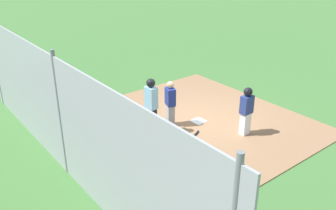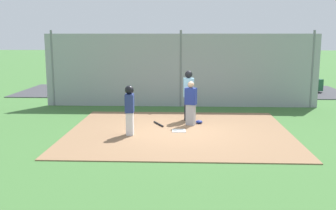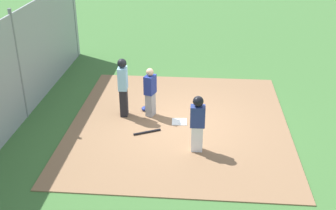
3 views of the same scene
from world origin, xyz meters
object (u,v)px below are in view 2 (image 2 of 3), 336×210
object	(u,v)px
parked_car_green	(281,81)
parked_car_silver	(173,81)
catcher_mask	(199,122)
umpire	(189,94)
parked_car_red	(119,80)
runner	(130,107)
catcher	(191,103)
baseball_bat	(158,124)
home_plate	(179,131)

from	to	relation	value
parked_car_green	parked_car_silver	distance (m)	6.06
catcher_mask	umpire	bearing A→B (deg)	-56.69
parked_car_green	parked_car_red	bearing A→B (deg)	-8.85
runner	catcher_mask	xyz separation A→B (m)	(-2.24, -1.69, -0.82)
parked_car_silver	catcher	bearing A→B (deg)	97.75
parked_car_red	parked_car_green	bearing A→B (deg)	1.56
catcher	baseball_bat	xyz separation A→B (m)	(1.13, 0.03, -0.76)
baseball_bat	catcher_mask	world-z (taller)	catcher_mask
parked_car_green	baseball_bat	bearing A→B (deg)	44.38
runner	umpire	bearing A→B (deg)	49.64
parked_car_red	runner	bearing A→B (deg)	-78.01
runner	baseball_bat	bearing A→B (deg)	59.50
catcher_mask	parked_car_green	xyz separation A→B (m)	(-4.86, -8.39, 0.52)
catcher	umpire	size ratio (longest dim) A/B	0.84
umpire	runner	size ratio (longest dim) A/B	1.17
umpire	runner	distance (m)	2.94
parked_car_red	catcher	bearing A→B (deg)	-64.53
umpire	runner	xyz separation A→B (m)	(1.86, 2.27, -0.09)
catcher	catcher_mask	size ratio (longest dim) A/B	6.41
runner	home_plate	bearing A→B (deg)	18.66
umpire	parked_car_silver	bearing A→B (deg)	-176.54
baseball_bat	parked_car_silver	size ratio (longest dim) A/B	0.19
parked_car_green	parked_car_silver	xyz separation A→B (m)	(6.05, 0.34, 0.00)
catcher	umpire	xyz separation A→B (m)	(0.07, -0.81, 0.19)
umpire	parked_car_red	world-z (taller)	umpire
home_plate	parked_car_green	size ratio (longest dim) A/B	0.10
parked_car_green	parked_car_red	xyz separation A→B (m)	(9.07, 0.12, 0.00)
runner	parked_car_silver	bearing A→B (deg)	82.81
runner	parked_car_red	world-z (taller)	runner
catcher	parked_car_silver	world-z (taller)	catcher
catcher_mask	parked_car_red	bearing A→B (deg)	-62.99
runner	parked_car_silver	distance (m)	9.81
umpire	parked_car_silver	xyz separation A→B (m)	(0.81, -7.48, -0.39)
parked_car_red	catcher_mask	bearing A→B (deg)	-62.20
runner	catcher_mask	distance (m)	2.93
runner	baseball_bat	xyz separation A→B (m)	(-0.81, -1.43, -0.85)
umpire	catcher_mask	size ratio (longest dim) A/B	7.66
catcher_mask	parked_car_silver	bearing A→B (deg)	-81.59
catcher	catcher_mask	bearing A→B (deg)	145.74
home_plate	catcher	distance (m)	1.27
runner	baseball_bat	distance (m)	1.85
home_plate	parked_car_red	size ratio (longest dim) A/B	0.10
parked_car_silver	runner	bearing A→B (deg)	85.51
catcher	parked_car_red	size ratio (longest dim) A/B	0.36
catcher	runner	bearing A→B (deg)	-33.74
umpire	catcher_mask	distance (m)	1.15
home_plate	umpire	bearing A→B (deg)	-100.69
umpire	home_plate	bearing A→B (deg)	-13.42
umpire	baseball_bat	xyz separation A→B (m)	(1.05, 0.84, -0.95)
baseball_bat	parked_car_red	bearing A→B (deg)	-8.04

